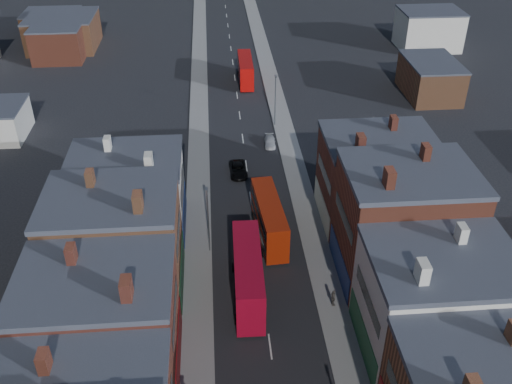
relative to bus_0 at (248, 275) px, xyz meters
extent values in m
cube|color=gray|center=(-5.00, 27.28, -2.63)|extent=(3.00, 200.00, 0.12)
cube|color=gray|center=(8.00, 27.28, -2.63)|extent=(3.00, 200.00, 0.12)
cylinder|color=slate|center=(-3.70, 7.28, 1.31)|extent=(0.16, 0.16, 8.00)
cube|color=slate|center=(-3.70, 7.28, 5.31)|extent=(0.25, 0.70, 0.25)
cylinder|color=slate|center=(6.70, 37.28, 1.31)|extent=(0.16, 0.16, 8.00)
cube|color=slate|center=(6.70, 37.28, 5.31)|extent=(0.25, 0.70, 0.25)
cube|color=#AA0922|center=(0.00, 0.00, -0.01)|extent=(2.85, 11.61, 4.62)
cube|color=black|center=(0.00, 0.00, -0.91)|extent=(2.89, 10.68, 0.95)
cube|color=black|center=(0.00, 0.00, 1.09)|extent=(2.89, 10.68, 0.95)
cylinder|color=black|center=(-1.39, -3.67, -2.17)|extent=(0.34, 1.06, 1.05)
cylinder|color=black|center=(1.24, -3.72, -2.17)|extent=(0.34, 1.06, 1.05)
cylinder|color=black|center=(-1.24, 3.72, -2.17)|extent=(0.34, 1.06, 1.05)
cylinder|color=black|center=(1.39, 3.67, -2.17)|extent=(0.34, 1.06, 1.05)
cube|color=#A62209|center=(3.00, 9.38, -0.20)|extent=(3.25, 10.89, 4.29)
cube|color=black|center=(3.00, 9.38, -1.03)|extent=(3.24, 10.04, 0.88)
cube|color=black|center=(3.00, 9.38, 0.82)|extent=(3.24, 10.04, 0.88)
cylinder|color=black|center=(2.04, 5.86, -2.21)|extent=(0.37, 1.00, 0.98)
cylinder|color=black|center=(4.48, 6.05, -2.21)|extent=(0.37, 1.00, 0.98)
cylinder|color=black|center=(1.52, 12.71, -2.21)|extent=(0.37, 1.00, 0.98)
cylinder|color=black|center=(3.96, 12.90, -2.21)|extent=(0.37, 1.00, 0.98)
cube|color=#A40907|center=(3.34, 54.86, -0.31)|extent=(2.43, 10.29, 4.11)
cube|color=black|center=(3.34, 54.86, -1.11)|extent=(2.49, 9.47, 0.84)
cube|color=black|center=(3.34, 54.86, 0.67)|extent=(2.49, 9.47, 0.84)
cylinder|color=black|center=(2.14, 51.59, -2.23)|extent=(0.29, 0.94, 0.93)
cylinder|color=black|center=(4.47, 51.56, -2.23)|extent=(0.29, 0.94, 0.93)
cylinder|color=black|center=(2.20, 58.16, -2.23)|extent=(0.29, 0.94, 0.93)
cylinder|color=black|center=(4.54, 58.13, -2.23)|extent=(0.29, 0.94, 0.93)
imported|color=black|center=(0.30, 23.30, -2.03)|extent=(2.39, 4.88, 1.33)
imported|color=silver|center=(5.30, 30.98, -2.16)|extent=(1.63, 3.70, 1.06)
imported|color=#605A52|center=(8.05, -2.12, -1.66)|extent=(0.59, 1.11, 1.82)
camera|label=1|loc=(-2.60, -41.64, 36.71)|focal=40.00mm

